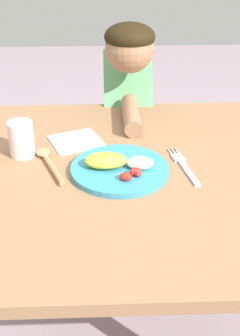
{
  "coord_description": "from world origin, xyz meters",
  "views": [
    {
      "loc": [
        -0.11,
        -0.98,
        1.3
      ],
      "look_at": [
        -0.07,
        -0.03,
        0.74
      ],
      "focal_mm": 46.82,
      "sensor_mm": 36.0,
      "label": 1
    }
  ],
  "objects": [
    {
      "name": "fork",
      "position": [
        0.09,
        0.01,
        0.72
      ],
      "size": [
        0.06,
        0.2,
        0.01
      ],
      "rotation": [
        0.0,
        0.0,
        1.76
      ],
      "color": "silver",
      "rests_on": "dining_table"
    },
    {
      "name": "drinking_cup",
      "position": [
        -0.34,
        0.09,
        0.77
      ],
      "size": [
        0.07,
        0.07,
        0.1
      ],
      "primitive_type": "cylinder",
      "color": "silver",
      "rests_on": "dining_table"
    },
    {
      "name": "person",
      "position": [
        -0.03,
        0.52,
        0.55
      ],
      "size": [
        0.18,
        0.47,
        1.01
      ],
      "rotation": [
        0.0,
        0.0,
        3.14
      ],
      "color": "#473D6A",
      "rests_on": "ground_plane"
    },
    {
      "name": "dining_table",
      "position": [
        0.0,
        0.0,
        0.63
      ],
      "size": [
        1.03,
        0.91,
        0.72
      ],
      "color": "#946A49",
      "rests_on": "ground_plane"
    },
    {
      "name": "napkin",
      "position": [
        -0.19,
        0.16,
        0.72
      ],
      "size": [
        0.18,
        0.17,
        0.0
      ],
      "primitive_type": "cube",
      "rotation": [
        0.0,
        0.0,
        0.38
      ],
      "color": "white",
      "rests_on": "dining_table"
    },
    {
      "name": "plate",
      "position": [
        -0.08,
        -0.01,
        0.74
      ],
      "size": [
        0.25,
        0.25,
        0.05
      ],
      "color": "teal",
      "rests_on": "dining_table"
    },
    {
      "name": "spoon",
      "position": [
        -0.26,
        0.04,
        0.73
      ],
      "size": [
        0.1,
        0.2,
        0.02
      ],
      "rotation": [
        0.0,
        0.0,
        1.96
      ],
      "color": "tan",
      "rests_on": "dining_table"
    }
  ]
}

